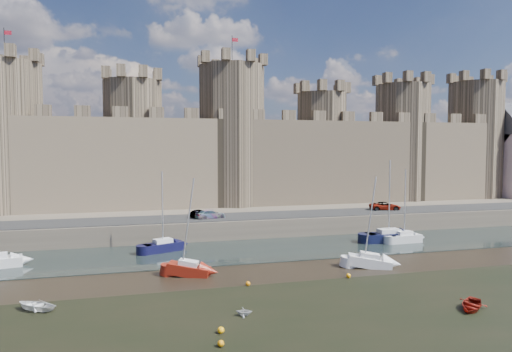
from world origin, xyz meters
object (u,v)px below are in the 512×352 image
object	(u,v)px
sailboat_5	(370,261)
sailboat_4	(189,268)
sailboat_2	(404,237)
car_3	(385,206)
sailboat_1	(163,246)
car_1	(201,214)
car_2	(210,214)
sailboat_3	(389,236)

from	to	relation	value
sailboat_5	sailboat_4	bearing A→B (deg)	-162.78
sailboat_2	sailboat_4	size ratio (longest dim) A/B	1.00
sailboat_5	car_3	bearing A→B (deg)	78.57
sailboat_1	car_1	bearing A→B (deg)	34.16
sailboat_1	sailboat_4	xyz separation A→B (m)	(1.75, -10.54, -0.05)
car_2	car_3	xyz separation A→B (m)	(26.96, 1.39, 0.04)
car_1	sailboat_4	world-z (taller)	sailboat_4
car_1	car_3	world-z (taller)	car_3
sailboat_3	sailboat_4	world-z (taller)	sailboat_3
car_3	sailboat_4	bearing A→B (deg)	131.79
sailboat_1	sailboat_2	world-z (taller)	sailboat_2
car_1	car_2	xyz separation A→B (m)	(1.09, -1.28, 0.07)
sailboat_2	sailboat_1	bearing A→B (deg)	172.52
sailboat_1	sailboat_2	bearing A→B (deg)	-27.93
car_1	sailboat_5	xyz separation A→B (m)	(14.06, -20.72, -2.35)
car_1	sailboat_3	bearing A→B (deg)	-133.06
sailboat_1	sailboat_5	size ratio (longest dim) A/B	1.00
car_2	car_3	distance (m)	27.00
car_1	sailboat_5	world-z (taller)	sailboat_5
car_3	sailboat_1	size ratio (longest dim) A/B	0.50
car_3	sailboat_5	distance (m)	25.22
sailboat_1	car_2	bearing A→B (deg)	24.72
car_1	sailboat_4	bearing A→B (deg)	150.30
car_2	sailboat_5	xyz separation A→B (m)	(12.96, -19.44, -2.42)
car_3	sailboat_3	bearing A→B (deg)	162.47
car_3	sailboat_5	bearing A→B (deg)	156.84
sailboat_1	sailboat_3	world-z (taller)	sailboat_3
sailboat_3	sailboat_4	bearing A→B (deg)	-157.80
sailboat_2	sailboat_4	world-z (taller)	sailboat_2
car_1	sailboat_5	size ratio (longest dim) A/B	0.35
car_2	sailboat_4	world-z (taller)	sailboat_4
sailboat_3	car_1	bearing A→B (deg)	159.08
sailboat_2	sailboat_5	size ratio (longest dim) A/B	1.01
sailboat_2	sailboat_5	distance (m)	13.74
car_3	car_2	bearing A→B (deg)	103.72
car_3	sailboat_5	size ratio (longest dim) A/B	0.50
car_2	sailboat_3	xyz separation A→B (m)	(21.35, -9.05, -2.30)
car_2	car_3	world-z (taller)	car_3
car_2	sailboat_2	bearing A→B (deg)	-127.54
sailboat_3	car_3	bearing A→B (deg)	65.51
car_1	sailboat_3	distance (m)	24.80
sailboat_3	sailboat_4	xyz separation A→B (m)	(-26.27, -8.74, -0.10)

